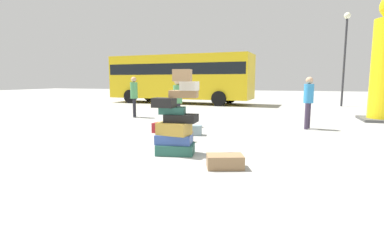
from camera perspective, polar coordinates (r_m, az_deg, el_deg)
ground_plane at (r=5.73m, az=-0.12°, el=-7.84°), size 80.00×80.00×0.00m
suitcase_tower at (r=6.09m, az=-3.10°, el=-0.78°), size 0.94×0.79×1.74m
suitcase_maroon_white_trunk at (r=8.69m, az=-5.73°, el=-1.52°), size 0.58×0.43×0.29m
suitcase_slate_foreground_far at (r=8.30m, az=-0.61°, el=-1.97°), size 0.77×0.44×0.28m
suitcase_brown_foreground_near at (r=5.25m, az=6.42°, el=-8.00°), size 0.72×0.57×0.24m
suitcase_brown_upright_blue at (r=7.41m, az=-2.32°, el=-3.24°), size 0.62×0.51×0.26m
person_bearded_onlooker at (r=9.96m, az=21.68°, el=3.98°), size 0.30×0.33×1.64m
person_tourist_with_camera at (r=12.46m, az=-11.19°, el=5.09°), size 0.30×0.31×1.67m
person_passerby_in_red at (r=9.85m, az=-2.79°, el=4.29°), size 0.30×0.30×1.60m
parked_bus at (r=19.83m, az=-2.37°, el=8.58°), size 9.72×3.26×3.15m
lamp_post at (r=19.67m, az=27.63°, el=12.82°), size 0.36×0.36×5.38m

